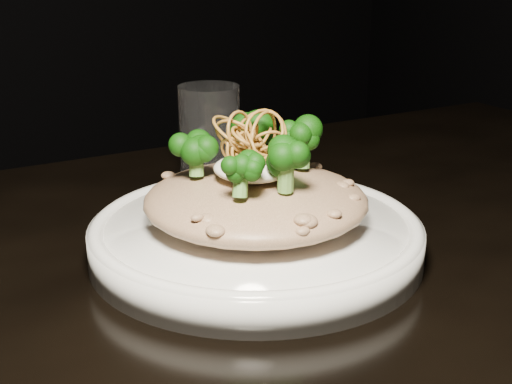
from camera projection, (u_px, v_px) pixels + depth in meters
table at (349, 354)px, 0.60m from camera, size 1.10×0.80×0.75m
plate at (256, 239)px, 0.58m from camera, size 0.27×0.27×0.03m
risotto at (256, 200)px, 0.57m from camera, size 0.18×0.18×0.04m
broccoli at (253, 151)px, 0.55m from camera, size 0.13×0.13×0.05m
cheese at (252, 168)px, 0.56m from camera, size 0.06×0.06×0.02m
shallots at (253, 136)px, 0.56m from camera, size 0.05×0.05×0.03m
drinking_glass at (210, 139)px, 0.73m from camera, size 0.08×0.08×0.11m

